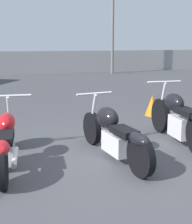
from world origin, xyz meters
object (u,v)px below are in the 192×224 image
Objects in this scene: motorcycle_slot_2 at (179,118)px; traffic_cone_near at (152,105)px; motorcycle_slot_1 at (114,133)px; motorcycle_slot_0 at (7,141)px.

motorcycle_slot_2 is 2.16m from traffic_cone_near.
traffic_cone_near is at bearing 44.17° from motorcycle_slot_1.
traffic_cone_near is at bearing 78.74° from motorcycle_slot_2.
traffic_cone_near is at bearing 38.95° from motorcycle_slot_0.
motorcycle_slot_0 is at bearing -149.10° from traffic_cone_near.
motorcycle_slot_0 is at bearing 165.76° from motorcycle_slot_1.
motorcycle_slot_0 is 1.58m from motorcycle_slot_1.
motorcycle_slot_0 is 4.18m from traffic_cone_near.
motorcycle_slot_2 is 4.13× the size of traffic_cone_near.
motorcycle_slot_1 is 3.13m from traffic_cone_near.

